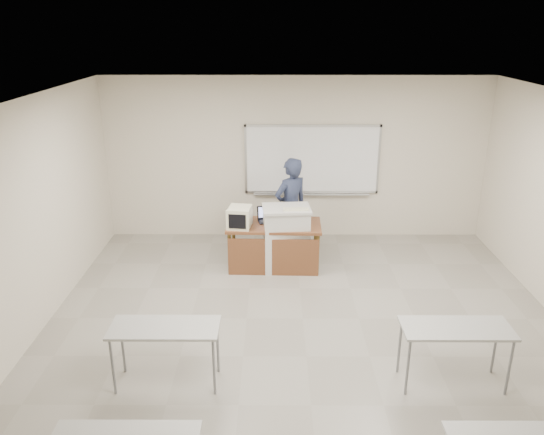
{
  "coord_description": "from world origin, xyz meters",
  "views": [
    {
      "loc": [
        -0.4,
        -5.52,
        3.85
      ],
      "look_at": [
        -0.43,
        2.2,
        1.01
      ],
      "focal_mm": 35.0,
      "sensor_mm": 36.0,
      "label": 1
    }
  ],
  "objects_px": {
    "laptop": "(268,218)",
    "whiteboard": "(312,160)",
    "instructor_desk": "(274,237)",
    "crt_monitor": "(240,217)",
    "mouse": "(307,222)",
    "keyboard": "(296,209)",
    "podium": "(286,238)",
    "presenter": "(291,208)"
  },
  "relations": [
    {
      "from": "laptop",
      "to": "keyboard",
      "type": "height_order",
      "value": "keyboard"
    },
    {
      "from": "laptop",
      "to": "whiteboard",
      "type": "bearing_deg",
      "value": 45.69
    },
    {
      "from": "whiteboard",
      "to": "instructor_desk",
      "type": "relative_size",
      "value": 1.62
    },
    {
      "from": "podium",
      "to": "crt_monitor",
      "type": "bearing_deg",
      "value": 177.26
    },
    {
      "from": "podium",
      "to": "crt_monitor",
      "type": "relative_size",
      "value": 2.6
    },
    {
      "from": "instructor_desk",
      "to": "presenter",
      "type": "bearing_deg",
      "value": 64.22
    },
    {
      "from": "podium",
      "to": "mouse",
      "type": "bearing_deg",
      "value": 18.58
    },
    {
      "from": "laptop",
      "to": "presenter",
      "type": "distance_m",
      "value": 0.48
    },
    {
      "from": "instructor_desk",
      "to": "podium",
      "type": "bearing_deg",
      "value": 5.19
    },
    {
      "from": "crt_monitor",
      "to": "mouse",
      "type": "xyz_separation_m",
      "value": [
        1.1,
        0.17,
        -0.15
      ]
    },
    {
      "from": "podium",
      "to": "whiteboard",
      "type": "bearing_deg",
      "value": 66.57
    },
    {
      "from": "whiteboard",
      "to": "instructor_desk",
      "type": "distance_m",
      "value": 1.88
    },
    {
      "from": "mouse",
      "to": "crt_monitor",
      "type": "bearing_deg",
      "value": -165.88
    },
    {
      "from": "instructor_desk",
      "to": "crt_monitor",
      "type": "distance_m",
      "value": 0.66
    },
    {
      "from": "instructor_desk",
      "to": "laptop",
      "type": "height_order",
      "value": "laptop"
    },
    {
      "from": "whiteboard",
      "to": "crt_monitor",
      "type": "xyz_separation_m",
      "value": [
        -1.25,
        -1.49,
        -0.57
      ]
    },
    {
      "from": "whiteboard",
      "to": "instructor_desk",
      "type": "xyz_separation_m",
      "value": [
        -0.7,
        -1.48,
        -0.92
      ]
    },
    {
      "from": "whiteboard",
      "to": "podium",
      "type": "bearing_deg",
      "value": -108.81
    },
    {
      "from": "instructor_desk",
      "to": "laptop",
      "type": "xyz_separation_m",
      "value": [
        -0.1,
        0.27,
        0.25
      ]
    },
    {
      "from": "laptop",
      "to": "crt_monitor",
      "type": "bearing_deg",
      "value": -159.13
    },
    {
      "from": "whiteboard",
      "to": "mouse",
      "type": "distance_m",
      "value": 1.51
    },
    {
      "from": "keyboard",
      "to": "presenter",
      "type": "distance_m",
      "value": 0.69
    },
    {
      "from": "crt_monitor",
      "to": "keyboard",
      "type": "bearing_deg",
      "value": 1.64
    },
    {
      "from": "podium",
      "to": "keyboard",
      "type": "height_order",
      "value": "keyboard"
    },
    {
      "from": "podium",
      "to": "crt_monitor",
      "type": "height_order",
      "value": "crt_monitor"
    },
    {
      "from": "crt_monitor",
      "to": "mouse",
      "type": "bearing_deg",
      "value": 16.71
    },
    {
      "from": "whiteboard",
      "to": "mouse",
      "type": "height_order",
      "value": "whiteboard"
    },
    {
      "from": "instructor_desk",
      "to": "podium",
      "type": "relative_size",
      "value": 1.43
    },
    {
      "from": "whiteboard",
      "to": "instructor_desk",
      "type": "bearing_deg",
      "value": -115.31
    },
    {
      "from": "laptop",
      "to": "keyboard",
      "type": "relative_size",
      "value": 0.78
    },
    {
      "from": "mouse",
      "to": "instructor_desk",
      "type": "bearing_deg",
      "value": -158.48
    },
    {
      "from": "whiteboard",
      "to": "instructor_desk",
      "type": "height_order",
      "value": "whiteboard"
    },
    {
      "from": "podium",
      "to": "presenter",
      "type": "distance_m",
      "value": 0.64
    },
    {
      "from": "podium",
      "to": "mouse",
      "type": "height_order",
      "value": "podium"
    },
    {
      "from": "instructor_desk",
      "to": "laptop",
      "type": "relative_size",
      "value": 4.89
    },
    {
      "from": "podium",
      "to": "keyboard",
      "type": "xyz_separation_m",
      "value": [
        0.15,
        -0.12,
        0.55
      ]
    },
    {
      "from": "laptop",
      "to": "mouse",
      "type": "height_order",
      "value": "laptop"
    },
    {
      "from": "keyboard",
      "to": "podium",
      "type": "bearing_deg",
      "value": 139.21
    },
    {
      "from": "podium",
      "to": "presenter",
      "type": "relative_size",
      "value": 0.61
    },
    {
      "from": "instructor_desk",
      "to": "presenter",
      "type": "relative_size",
      "value": 0.87
    },
    {
      "from": "laptop",
      "to": "instructor_desk",
      "type": "bearing_deg",
      "value": -80.34
    },
    {
      "from": "crt_monitor",
      "to": "presenter",
      "type": "relative_size",
      "value": 0.24
    }
  ]
}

